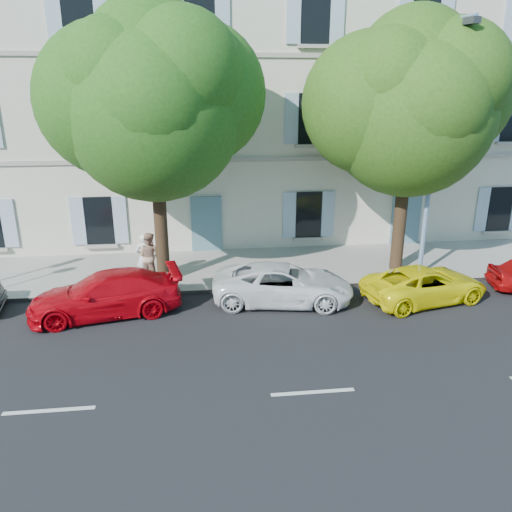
{
  "coord_description": "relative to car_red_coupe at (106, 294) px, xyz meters",
  "views": [
    {
      "loc": [
        -2.52,
        -13.87,
        6.85
      ],
      "look_at": [
        -0.64,
        2.0,
        1.4
      ],
      "focal_mm": 35.0,
      "sensor_mm": 36.0,
      "label": 1
    }
  ],
  "objects": [
    {
      "name": "ground",
      "position": [
        5.52,
        -0.97,
        -0.68
      ],
      "size": [
        90.0,
        90.0,
        0.0
      ],
      "primitive_type": "plane",
      "color": "black"
    },
    {
      "name": "sidewalk",
      "position": [
        5.52,
        3.48,
        -0.6
      ],
      "size": [
        36.0,
        4.5,
        0.15
      ],
      "primitive_type": "cube",
      "color": "#A09E96",
      "rests_on": "ground"
    },
    {
      "name": "kerb",
      "position": [
        5.52,
        1.31,
        -0.6
      ],
      "size": [
        36.0,
        0.16,
        0.16
      ],
      "primitive_type": "cube",
      "color": "#9E998E",
      "rests_on": "ground"
    },
    {
      "name": "building",
      "position": [
        5.52,
        9.23,
        5.32
      ],
      "size": [
        28.0,
        7.0,
        12.0
      ],
      "primitive_type": "cube",
      "color": "beige",
      "rests_on": "ground"
    },
    {
      "name": "car_red_coupe",
      "position": [
        0.0,
        0.0,
        0.0
      ],
      "size": [
        4.94,
        2.75,
        1.36
      ],
      "primitive_type": "imported",
      "rotation": [
        0.0,
        0.0,
        4.9
      ],
      "color": "#BF0510",
      "rests_on": "ground"
    },
    {
      "name": "car_white_coupe",
      "position": [
        5.69,
        0.28,
        -0.04
      ],
      "size": [
        4.89,
        2.81,
        1.28
      ],
      "primitive_type": "imported",
      "rotation": [
        0.0,
        0.0,
        1.42
      ],
      "color": "white",
      "rests_on": "ground"
    },
    {
      "name": "car_yellow_supercar",
      "position": [
        10.41,
        -0.17,
        -0.09
      ],
      "size": [
        4.55,
        2.86,
        1.17
      ],
      "primitive_type": "imported",
      "rotation": [
        0.0,
        0.0,
        1.8
      ],
      "color": "#FDEE0A",
      "rests_on": "ground"
    },
    {
      "name": "tree_left",
      "position": [
        1.66,
        2.35,
        5.4
      ],
      "size": [
        5.94,
        5.94,
        9.21
      ],
      "color": "#3A2819",
      "rests_on": "sidewalk"
    },
    {
      "name": "tree_right",
      "position": [
        10.51,
        2.58,
        5.24
      ],
      "size": [
        5.84,
        5.84,
        9.0
      ],
      "color": "#3A2819",
      "rests_on": "sidewalk"
    },
    {
      "name": "street_lamp",
      "position": [
        11.18,
        1.72,
        4.43
      ],
      "size": [
        0.41,
        1.87,
        8.75
      ],
      "color": "#7293BF",
      "rests_on": "sidewalk"
    },
    {
      "name": "pedestrian_a",
      "position": [
        0.98,
        2.6,
        0.32
      ],
      "size": [
        0.74,
        0.64,
        1.7
      ],
      "primitive_type": "imported",
      "rotation": [
        0.0,
        0.0,
        3.6
      ],
      "color": "white",
      "rests_on": "sidewalk"
    },
    {
      "name": "pedestrian_b",
      "position": [
        1.16,
        2.54,
        0.35
      ],
      "size": [
        1.07,
        1.0,
        1.76
      ],
      "primitive_type": "imported",
      "rotation": [
        0.0,
        0.0,
        2.64
      ],
      "color": "tan",
      "rests_on": "sidewalk"
    }
  ]
}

